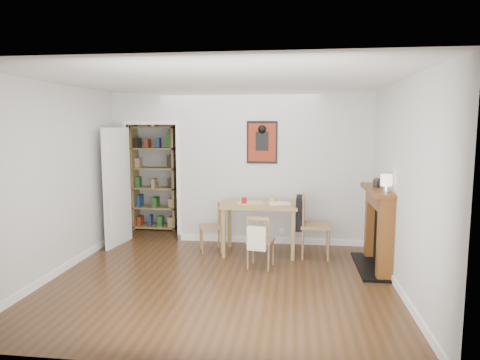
# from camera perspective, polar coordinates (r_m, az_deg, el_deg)

# --- Properties ---
(ground) EXTENTS (5.20, 5.20, 0.00)m
(ground) POSITION_cam_1_polar(r_m,az_deg,el_deg) (6.32, -1.77, -11.53)
(ground) COLOR #4C2B18
(ground) RESTS_ON ground
(room_shell) EXTENTS (5.20, 5.20, 5.20)m
(room_shell) POSITION_cam_1_polar(r_m,az_deg,el_deg) (7.33, 0.60, 1.52)
(room_shell) COLOR silver
(room_shell) RESTS_ON ground
(dining_table) EXTENTS (1.19, 0.76, 0.81)m
(dining_table) POSITION_cam_1_polar(r_m,az_deg,el_deg) (6.79, 2.63, -3.94)
(dining_table) COLOR olive
(dining_table) RESTS_ON ground
(chair_left) EXTENTS (0.50, 0.50, 0.79)m
(chair_left) POSITION_cam_1_polar(r_m,az_deg,el_deg) (6.99, -3.93, -6.29)
(chair_left) COLOR #8A6140
(chair_left) RESTS_ON ground
(chair_right) EXTENTS (0.58, 0.51, 0.99)m
(chair_right) POSITION_cam_1_polar(r_m,az_deg,el_deg) (6.73, 9.87, -5.92)
(chair_right) COLOR #8A6140
(chair_right) RESTS_ON ground
(chair_front) EXTENTS (0.45, 0.49, 0.78)m
(chair_front) POSITION_cam_1_polar(r_m,az_deg,el_deg) (6.19, 2.75, -8.11)
(chair_front) COLOR #8A6140
(chair_front) RESTS_ON ground
(bookshelf) EXTENTS (0.86, 0.34, 2.04)m
(bookshelf) POSITION_cam_1_polar(r_m,az_deg,el_deg) (8.53, -11.29, 0.24)
(bookshelf) COLOR olive
(bookshelf) RESTS_ON ground
(fireplace) EXTENTS (0.45, 1.25, 1.16)m
(fireplace) POSITION_cam_1_polar(r_m,az_deg,el_deg) (6.43, 18.05, -5.84)
(fireplace) COLOR brown
(fireplace) RESTS_ON ground
(red_glass) EXTENTS (0.08, 0.08, 0.10)m
(red_glass) POSITION_cam_1_polar(r_m,az_deg,el_deg) (6.75, 0.57, -2.74)
(red_glass) COLOR #99100D
(red_glass) RESTS_ON dining_table
(orange_fruit) EXTENTS (0.07, 0.07, 0.07)m
(orange_fruit) POSITION_cam_1_polar(r_m,az_deg,el_deg) (6.84, 4.28, -2.73)
(orange_fruit) COLOR #FF9B0D
(orange_fruit) RESTS_ON dining_table
(placemat) EXTENTS (0.50, 0.43, 0.00)m
(placemat) POSITION_cam_1_polar(r_m,az_deg,el_deg) (6.82, 1.38, -3.04)
(placemat) COLOR beige
(placemat) RESTS_ON dining_table
(notebook) EXTENTS (0.38, 0.32, 0.02)m
(notebook) POSITION_cam_1_polar(r_m,az_deg,el_deg) (6.75, 5.24, -3.12)
(notebook) COLOR silver
(notebook) RESTS_ON dining_table
(mantel_lamp) EXTENTS (0.15, 0.15, 0.24)m
(mantel_lamp) POSITION_cam_1_polar(r_m,az_deg,el_deg) (5.93, 18.94, -0.16)
(mantel_lamp) COLOR silver
(mantel_lamp) RESTS_ON fireplace
(ceramic_jar_a) EXTENTS (0.09, 0.09, 0.11)m
(ceramic_jar_a) POSITION_cam_1_polar(r_m,az_deg,el_deg) (6.39, 17.72, -0.45)
(ceramic_jar_a) COLOR black
(ceramic_jar_a) RESTS_ON fireplace
(ceramic_jar_b) EXTENTS (0.08, 0.08, 0.10)m
(ceramic_jar_b) POSITION_cam_1_polar(r_m,az_deg,el_deg) (6.61, 17.80, -0.22)
(ceramic_jar_b) COLOR black
(ceramic_jar_b) RESTS_ON fireplace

